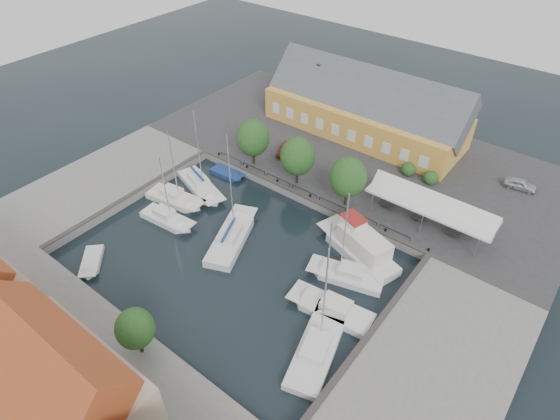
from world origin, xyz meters
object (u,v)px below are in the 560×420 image
west_boat_a (200,187)px  warehouse (362,108)px  west_boat_c (167,220)px  launch_sw (92,263)px  car_silver (520,184)px  car_red (285,150)px  center_sailboat (231,239)px  launch_nw (227,174)px  east_boat_b (332,310)px  trawler (360,248)px  tent_canopy (431,205)px  east_boat_c (317,350)px  west_boat_b (175,199)px  east_boat_a (347,276)px

west_boat_a → warehouse: bearing=69.0°
west_boat_c → launch_sw: 9.40m
car_silver → car_red: size_ratio=1.04×
launch_sw → center_sailboat: bearing=51.3°
car_silver → center_sailboat: size_ratio=0.28×
warehouse → west_boat_a: 25.67m
warehouse → car_silver: size_ratio=7.63×
center_sailboat → west_boat_a: (-9.66, 4.78, -0.09)m
center_sailboat → launch_nw: 12.83m
launch_nw → east_boat_b: bearing=-24.3°
center_sailboat → trawler: size_ratio=1.25×
car_silver → west_boat_c: (-30.29, -29.89, -1.38)m
launch_nw → west_boat_a: bearing=-97.3°
car_silver → east_boat_b: (-8.14, -29.19, -1.38)m
warehouse → tent_canopy: warehouse is taller
car_red → east_boat_c: 30.48m
east_boat_b → center_sailboat: bearing=174.2°
car_silver → west_boat_b: west_boat_b is taller
center_sailboat → east_boat_a: 13.29m
east_boat_b → east_boat_c: east_boat_c is taller
warehouse → east_boat_a: size_ratio=2.58×
east_boat_a → east_boat_c: (2.41, -8.94, -0.00)m
west_boat_c → east_boat_c: bearing=-9.0°
trawler → west_boat_c: size_ratio=1.12×
car_silver → west_boat_a: west_boat_a is taller
east_boat_c → east_boat_a: bearing=105.1°
car_red → center_sailboat: (5.28, -16.57, -1.23)m
car_silver → launch_nw: car_silver is taller
car_silver → east_boat_c: east_boat_c is taller
tent_canopy → east_boat_a: size_ratio=1.26×
east_boat_c → launch_nw: 28.61m
tent_canopy → east_boat_c: bearing=-91.9°
tent_canopy → west_boat_c: bearing=-145.3°
launch_nw → car_red: bearing=63.1°
center_sailboat → trawler: 13.88m
tent_canopy → east_boat_a: bearing=-105.1°
east_boat_c → west_boat_c: size_ratio=1.26×
trawler → launch_sw: size_ratio=2.32×
warehouse → west_boat_c: warehouse is taller
center_sailboat → east_boat_b: bearing=-5.8°
west_boat_a → west_boat_b: bearing=-100.0°
warehouse → car_silver: 22.94m
car_silver → car_red: (-27.46, -11.20, -0.04)m
east_boat_a → launch_nw: 22.82m
east_boat_c → car_red: bearing=132.6°
east_boat_c → tent_canopy: bearing=88.1°
east_boat_a → launch_sw: 26.47m
tent_canopy → car_silver: bearing=65.0°
east_boat_b → launch_nw: bearing=155.7°
west_boat_c → center_sailboat: bearing=14.6°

